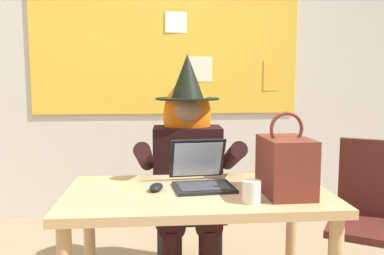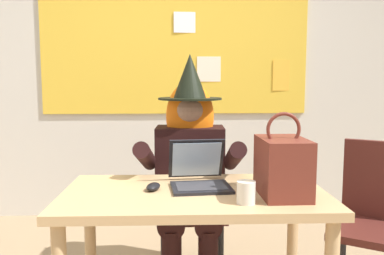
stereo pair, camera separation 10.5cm
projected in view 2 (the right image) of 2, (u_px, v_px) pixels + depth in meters
The scene contains 9 objects.
wall_back_bulletin at pixel (176, 62), 3.67m from camera, with size 6.66×2.08×2.81m.
desk_main at pixel (194, 213), 1.89m from camera, with size 1.25×0.70×0.73m.
chair_at_desk at pixel (189, 197), 2.59m from camera, with size 0.43×0.43×0.89m.
person_costumed at pixel (190, 158), 2.44m from camera, with size 0.61×0.67×1.41m.
laptop at pixel (199, 176), 1.96m from camera, with size 0.31×0.34×0.22m.
computer_mouse at pixel (153, 187), 1.89m from camera, with size 0.06×0.10×0.03m, color black.
handbag at pixel (283, 166), 1.79m from camera, with size 0.20×0.30×0.38m.
coffee_mug at pixel (246, 192), 1.68m from camera, with size 0.08×0.08×0.10m, color silver.
chair_extra_corner at pixel (375, 214), 2.22m from camera, with size 0.58×0.58×0.91m.
Camera 2 is at (-0.06, -1.80, 1.25)m, focal length 37.37 mm.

